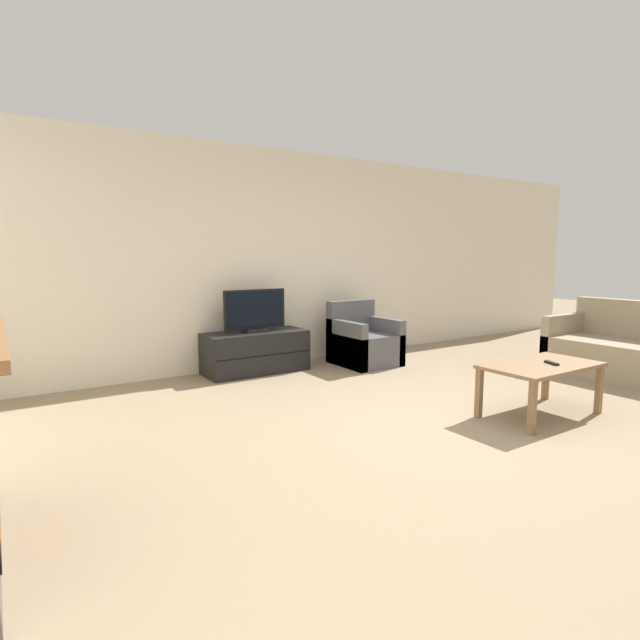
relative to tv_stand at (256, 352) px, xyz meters
The scene contains 7 objects.
ground_plane 2.60m from the tv_stand, 77.13° to the right, with size 24.00×24.00×0.00m, color #89755B.
wall_back 1.29m from the tv_stand, 29.58° to the left, with size 12.00×0.06×2.70m.
tv_stand is the anchor object (origin of this frame).
tv 0.48m from the tv_stand, 90.00° to the right, with size 0.78×0.18×0.51m.
armchair 1.41m from the tv_stand, 14.25° to the right, with size 0.70×0.76×0.80m.
coffee_table 3.15m from the tv_stand, 64.44° to the right, with size 1.06×0.59×0.46m.
remote 3.23m from the tv_stand, 63.85° to the right, with size 0.09×0.15×0.02m.
Camera 1 is at (-3.15, -2.80, 1.40)m, focal length 28.00 mm.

